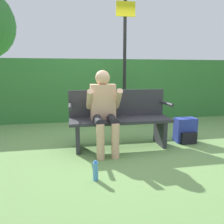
{
  "coord_description": "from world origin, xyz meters",
  "views": [
    {
      "loc": [
        -0.73,
        -3.24,
        1.19
      ],
      "look_at": [
        -0.15,
        -0.1,
        0.59
      ],
      "focal_mm": 35.0,
      "sensor_mm": 36.0,
      "label": 1
    }
  ],
  "objects_px": {
    "signpost": "(125,55)",
    "water_bottle": "(96,171)",
    "parked_car": "(167,79)",
    "park_bench": "(119,118)",
    "backpack": "(185,131)",
    "person_seated": "(104,107)"
  },
  "relations": [
    {
      "from": "person_seated",
      "to": "signpost",
      "type": "height_order",
      "value": "signpost"
    },
    {
      "from": "person_seated",
      "to": "parked_car",
      "type": "height_order",
      "value": "parked_car"
    },
    {
      "from": "park_bench",
      "to": "signpost",
      "type": "bearing_deg",
      "value": 73.35
    },
    {
      "from": "signpost",
      "to": "parked_car",
      "type": "bearing_deg",
      "value": 60.86
    },
    {
      "from": "backpack",
      "to": "parked_car",
      "type": "height_order",
      "value": "parked_car"
    },
    {
      "from": "park_bench",
      "to": "backpack",
      "type": "relative_size",
      "value": 3.83
    },
    {
      "from": "park_bench",
      "to": "signpost",
      "type": "distance_m",
      "value": 1.8
    },
    {
      "from": "park_bench",
      "to": "parked_car",
      "type": "xyz_separation_m",
      "value": [
        5.98,
        11.37,
        0.15
      ]
    },
    {
      "from": "park_bench",
      "to": "water_bottle",
      "type": "xyz_separation_m",
      "value": [
        -0.5,
        -1.07,
        -0.35
      ]
    },
    {
      "from": "person_seated",
      "to": "signpost",
      "type": "distance_m",
      "value": 1.87
    },
    {
      "from": "signpost",
      "to": "water_bottle",
      "type": "bearing_deg",
      "value": -110.47
    },
    {
      "from": "person_seated",
      "to": "parked_car",
      "type": "xyz_separation_m",
      "value": [
        6.25,
        11.51,
        -0.06
      ]
    },
    {
      "from": "water_bottle",
      "to": "parked_car",
      "type": "bearing_deg",
      "value": 62.47
    },
    {
      "from": "backpack",
      "to": "parked_car",
      "type": "relative_size",
      "value": 0.09
    },
    {
      "from": "park_bench",
      "to": "backpack",
      "type": "bearing_deg",
      "value": -0.85
    },
    {
      "from": "parked_car",
      "to": "water_bottle",
      "type": "bearing_deg",
      "value": 175.11
    },
    {
      "from": "park_bench",
      "to": "water_bottle",
      "type": "distance_m",
      "value": 1.23
    },
    {
      "from": "backpack",
      "to": "signpost",
      "type": "xyz_separation_m",
      "value": [
        -0.73,
        1.4,
        1.33
      ]
    },
    {
      "from": "park_bench",
      "to": "parked_car",
      "type": "relative_size",
      "value": 0.33
    },
    {
      "from": "signpost",
      "to": "person_seated",
      "type": "bearing_deg",
      "value": -114.13
    },
    {
      "from": "person_seated",
      "to": "signpost",
      "type": "xyz_separation_m",
      "value": [
        0.68,
        1.52,
        0.86
      ]
    },
    {
      "from": "park_bench",
      "to": "parked_car",
      "type": "bearing_deg",
      "value": 62.26
    }
  ]
}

